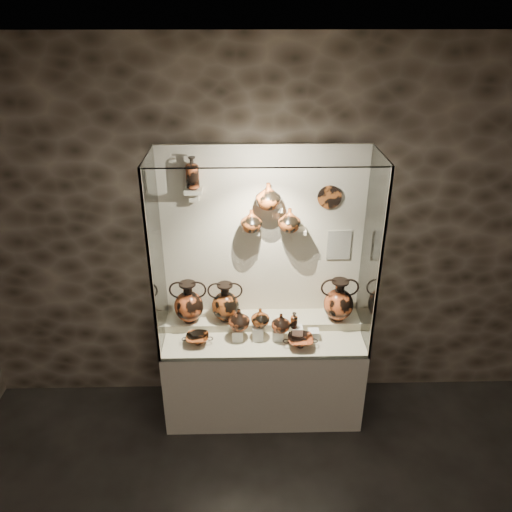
{
  "coord_description": "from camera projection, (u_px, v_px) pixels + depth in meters",
  "views": [
    {
      "loc": [
        -0.14,
        -1.31,
        3.37
      ],
      "look_at": [
        -0.06,
        2.2,
        1.58
      ],
      "focal_mm": 35.0,
      "sensor_mm": 36.0,
      "label": 1
    }
  ],
  "objects": [
    {
      "name": "jug_a",
      "position": [
        239.0,
        319.0,
        4.14
      ],
      "size": [
        0.23,
        0.23,
        0.19
      ],
      "primitive_type": "imported",
      "rotation": [
        0.0,
        0.0,
        -0.31
      ],
      "color": "#B24A22",
      "rests_on": "pedestal_a"
    },
    {
      "name": "kylix_left",
      "position": [
        197.0,
        339.0,
        4.14
      ],
      "size": [
        0.26,
        0.22,
        0.1
      ],
      "primitive_type": null,
      "rotation": [
        0.0,
        0.0,
        0.07
      ],
      "color": "#9F471C",
      "rests_on": "front_tier"
    },
    {
      "name": "ovoid_vase_c",
      "position": [
        289.0,
        220.0,
        3.99
      ],
      "size": [
        0.21,
        0.21,
        0.19
      ],
      "primitive_type": "imported",
      "rotation": [
        0.0,
        0.0,
        -0.12
      ],
      "color": "#9F471C",
      "rests_on": "bracket_cc"
    },
    {
      "name": "glass_top",
      "position": [
        265.0,
        155.0,
        3.55
      ],
      "size": [
        1.7,
        0.6,
        0.01
      ],
      "primitive_type": "cube",
      "color": "white",
      "rests_on": "back_panel"
    },
    {
      "name": "bracket_cc",
      "position": [
        297.0,
        231.0,
        4.08
      ],
      "size": [
        0.14,
        0.12,
        0.04
      ],
      "primitive_type": "cube",
      "color": "beige",
      "rests_on": "back_panel"
    },
    {
      "name": "pedestal_d",
      "position": [
        297.0,
        333.0,
        4.19
      ],
      "size": [
        0.09,
        0.09,
        0.12
      ],
      "primitive_type": "cube",
      "color": "silver",
      "rests_on": "front_tier"
    },
    {
      "name": "front_tier",
      "position": [
        263.0,
        337.0,
        4.27
      ],
      "size": [
        1.68,
        0.58,
        0.03
      ],
      "primitive_type": "cube",
      "color": "#C4B898",
      "rests_on": "plinth"
    },
    {
      "name": "pedestal_c",
      "position": [
        278.0,
        334.0,
        4.2
      ],
      "size": [
        0.09,
        0.09,
        0.09
      ],
      "primitive_type": "cube",
      "color": "silver",
      "rests_on": "front_tier"
    },
    {
      "name": "ovoid_vase_a",
      "position": [
        251.0,
        220.0,
        3.99
      ],
      "size": [
        0.19,
        0.19,
        0.18
      ],
      "primitive_type": "imported",
      "rotation": [
        0.0,
        0.0,
        0.06
      ],
      "color": "#9F471C",
      "rests_on": "bracket_ca"
    },
    {
      "name": "lekythos_tall",
      "position": [
        192.0,
        171.0,
        3.83
      ],
      "size": [
        0.13,
        0.13,
        0.28
      ],
      "primitive_type": null,
      "rotation": [
        0.0,
        0.0,
        0.18
      ],
      "color": "#B24A22",
      "rests_on": "bracket_ul"
    },
    {
      "name": "frame_post_left",
      "position": [
        151.0,
        274.0,
        3.64
      ],
      "size": [
        0.02,
        0.02,
        1.6
      ],
      "primitive_type": "cube",
      "color": "gray",
      "rests_on": "plinth"
    },
    {
      "name": "back_panel",
      "position": [
        263.0,
        238.0,
        4.19
      ],
      "size": [
        1.7,
        0.03,
        1.6
      ],
      "primitive_type": "cube",
      "color": "beige",
      "rests_on": "plinth"
    },
    {
      "name": "amphora_right",
      "position": [
        339.0,
        300.0,
        4.27
      ],
      "size": [
        0.34,
        0.34,
        0.39
      ],
      "primitive_type": null,
      "rotation": [
        0.0,
        0.0,
        -0.12
      ],
      "color": "#B24A22",
      "rests_on": "rear_tier"
    },
    {
      "name": "bracket_ca",
      "position": [
        251.0,
        231.0,
        4.08
      ],
      "size": [
        0.14,
        0.12,
        0.04
      ],
      "primitive_type": "cube",
      "color": "beige",
      "rests_on": "back_panel"
    },
    {
      "name": "pedestal_b",
      "position": [
        258.0,
        333.0,
        4.19
      ],
      "size": [
        0.09,
        0.09,
        0.13
      ],
      "primitive_type": "cube",
      "color": "silver",
      "rests_on": "front_tier"
    },
    {
      "name": "info_placard",
      "position": [
        339.0,
        245.0,
        4.21
      ],
      "size": [
        0.2,
        0.01,
        0.27
      ],
      "primitive_type": "cube",
      "color": "beige",
      "rests_on": "back_panel"
    },
    {
      "name": "kylix_right",
      "position": [
        300.0,
        341.0,
        4.1
      ],
      "size": [
        0.33,
        0.31,
        0.11
      ],
      "primitive_type": null,
      "rotation": [
        0.0,
        0.0,
        0.34
      ],
      "color": "#B24A22",
      "rests_on": "front_tier"
    },
    {
      "name": "rear_tier",
      "position": [
        263.0,
        322.0,
        4.41
      ],
      "size": [
        1.7,
        0.25,
        0.1
      ],
      "primitive_type": "cube",
      "color": "#C4B898",
      "rests_on": "plinth"
    },
    {
      "name": "glass_front",
      "position": [
        266.0,
        273.0,
        3.65
      ],
      "size": [
        1.7,
        0.01,
        1.6
      ],
      "primitive_type": "cube",
      "color": "white",
      "rests_on": "plinth"
    },
    {
      "name": "amphora_mid",
      "position": [
        225.0,
        302.0,
        4.27
      ],
      "size": [
        0.36,
        0.36,
        0.36
      ],
      "primitive_type": null,
      "rotation": [
        0.0,
        0.0,
        -0.3
      ],
      "color": "#9F471C",
      "rests_on": "rear_tier"
    },
    {
      "name": "glass_left",
      "position": [
        156.0,
        256.0,
        3.89
      ],
      "size": [
        0.01,
        0.6,
        1.6
      ],
      "primitive_type": "cube",
      "color": "white",
      "rests_on": "plinth"
    },
    {
      "name": "jug_b",
      "position": [
        260.0,
        317.0,
        4.13
      ],
      "size": [
        0.17,
        0.17,
        0.16
      ],
      "primitive_type": "imported",
      "rotation": [
        0.0,
        0.0,
        0.07
      ],
      "color": "#9F471C",
      "rests_on": "pedestal_b"
    },
    {
      "name": "plinth",
      "position": [
        263.0,
        375.0,
        4.46
      ],
      "size": [
        1.7,
        0.6,
        0.8
      ],
      "primitive_type": "cube",
      "color": "beige",
      "rests_on": "floor"
    },
    {
      "name": "glass_right",
      "position": [
        371.0,
        254.0,
        3.93
      ],
      "size": [
        0.01,
        0.6,
        1.6
      ],
      "primitive_type": "cube",
      "color": "white",
      "rests_on": "plinth"
    },
    {
      "name": "amphora_left",
      "position": [
        189.0,
        302.0,
        4.25
      ],
      "size": [
        0.36,
        0.36,
        0.38
      ],
      "primitive_type": null,
      "rotation": [
        0.0,
        0.0,
        -0.23
      ],
      "color": "#B24A22",
      "rests_on": "rear_tier"
    },
    {
      "name": "ovoid_vase_b",
      "position": [
        268.0,
        196.0,
        3.89
      ],
      "size": [
        0.27,
        0.27,
        0.21
      ],
      "primitive_type": "imported",
      "rotation": [
        0.0,
        0.0,
        0.43
      ],
      "color": "#9F471C",
      "rests_on": "bracket_cb"
    },
    {
      "name": "ceiling",
      "position": [
        301.0,
        78.0,
        1.24
      ],
      "size": [
        5.0,
        5.0,
        0.0
      ],
      "primitive_type": "plane",
      "color": "white",
      "rests_on": "wall_back"
    },
    {
      "name": "frame_post_right",
      "position": [
        380.0,
        272.0,
        3.67
      ],
      "size": [
        0.02,
        0.02,
        1.6
      ],
      "primitive_type": "cube",
      "color": "gray",
      "rests_on": "plinth"
    },
    {
      "name": "pedestal_e",
      "position": [
        313.0,
        334.0,
        4.21
      ],
      "size": [
        0.09,
        0.09,
        0.08
      ],
      "primitive_type": "cube",
      "color": "silver",
      "rests_on": "front_tier"
    },
    {
      "name": "pedestal_a",
      "position": [
        238.0,
        334.0,
        4.19
      ],
      "size": [
        0.09,
        0.09,
        0.1
      ],
      "primitive_type": "cube",
      "color": "silver",
      "rests_on": "front_tier"
    },
    {
      "name": "wall_plate",
      "position": [
        329.0,
        197.0,
        4.01
      ],
      "size": [
        0.2,
        0.02,
        0.2
      ],
      "primitive_type": "cylinder",
      "rotation": [
        1.57,
        0.0,
        0.0
      ],
      "color": "#9E4D1F",
      "rests_on": "back_panel"
    },
    {
      "name": "bracket_cb",
      "position": [
        276.0,
        208.0,
        3.99
      ],
      "size": [
        0.1,
        0.12,
        0.04
      ],
      "primitive_type": "cube",
      "color": "beige",
      "rests_on": "back_panel"
    },
    {
      "name": "bracket_ul",
      "position": [
        193.0,
        191.0,
        3.91
      ],
      "size": [
        0.14,
        0.12,
        0.04
      ],
      "primitive_type": "cube",
      "color": "beige",
      "rests_on": "back_panel"
    },
    {
      "name": "wall_back",
      "position": [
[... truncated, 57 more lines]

